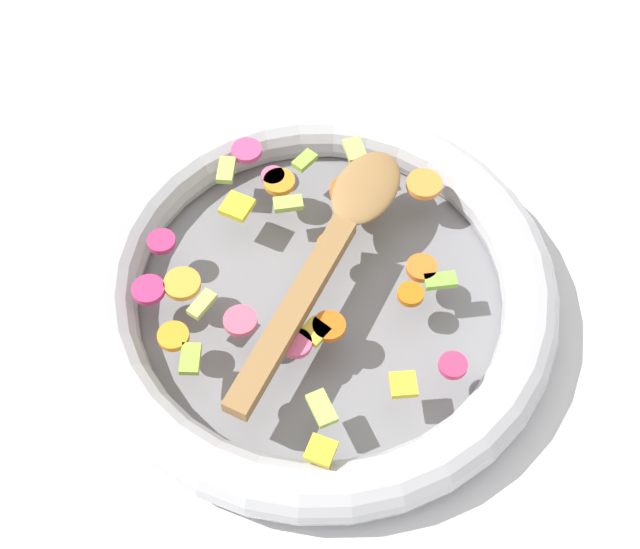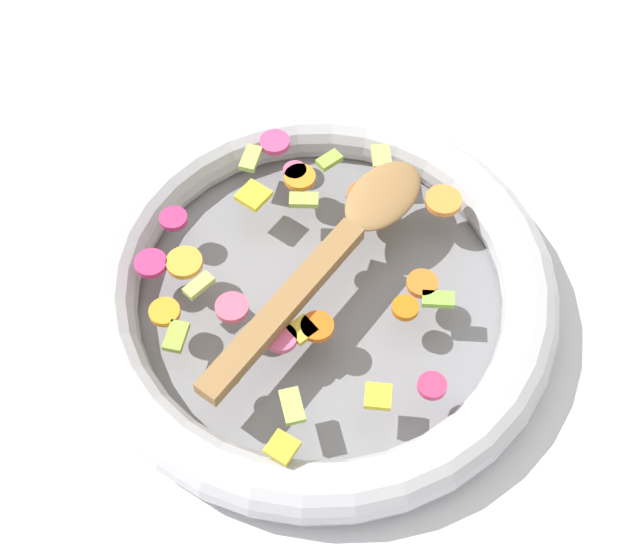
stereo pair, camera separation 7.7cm
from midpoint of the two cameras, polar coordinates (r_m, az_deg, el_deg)
ground_plane at (r=0.81m, az=-2.71°, el=-2.13°), size 4.00×4.00×0.00m
skillet at (r=0.79m, az=-2.77°, el=-1.31°), size 0.42×0.42×0.05m
chopped_vegetables at (r=0.78m, az=-4.23°, el=0.70°), size 0.30×0.33×0.01m
wooden_spoon at (r=0.77m, az=-1.96°, el=1.82°), size 0.09×0.29×0.01m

